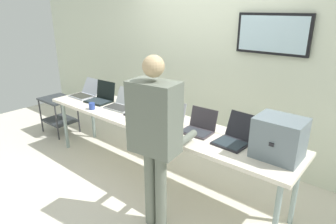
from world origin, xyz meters
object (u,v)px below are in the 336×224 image
Objects in this scene: equipment_box at (279,138)px; laptop_station_4 at (168,118)px; storage_cart at (59,110)px; workbench at (155,123)px; laptop_station_0 at (86,92)px; person at (155,130)px; laptop_station_1 at (101,97)px; laptop_station_6 at (235,137)px; laptop_station_5 at (199,127)px; laptop_station_2 at (122,103)px; laptop_station_3 at (144,110)px; coffee_mug at (92,106)px.

equipment_box is 1.13× the size of laptop_station_4.
workbench is at bearing -0.33° from storage_cart.
laptop_station_0 is 0.89m from storage_cart.
person is at bearing -143.40° from equipment_box.
laptop_station_1 reaches higher than laptop_station_6.
person is at bearing -92.32° from laptop_station_5.
laptop_station_1 is 1.78m from person.
storage_cart is (-1.60, -0.05, -0.44)m from laptop_station_2.
person reaches higher than laptop_station_5.
storage_cart is (-2.84, -0.03, -0.44)m from laptop_station_5.
person is at bearing -123.34° from laptop_station_6.
laptop_station_5 is at bearing -0.50° from laptop_station_0.
laptop_station_4 is (0.81, -0.02, 0.00)m from laptop_station_2.
laptop_station_3 is at bearing 179.70° from equipment_box.
laptop_station_0 is 1.03× the size of laptop_station_1.
laptop_station_5 is 0.69m from person.
laptop_station_3 is 2.07m from storage_cart.
laptop_station_1 is at bearing -179.79° from laptop_station_6.
laptop_station_1 is at bearing -178.15° from laptop_station_2.
workbench is 8.62× the size of laptop_station_2.
workbench is at bearing -176.97° from laptop_station_6.
laptop_station_4 is 2.45m from storage_cart.
laptop_station_0 is (-2.92, 0.04, -0.13)m from equipment_box.
laptop_station_6 is 3.29m from storage_cart.
person is (-0.03, -0.67, 0.18)m from laptop_station_5.
laptop_station_5 is at bearing -0.03° from laptop_station_1.
laptop_station_3 is 1.04m from person.
laptop_station_1 reaches higher than coffee_mug.
equipment_box reaches higher than laptop_station_5.
laptop_station_2 is at bearing 179.78° from laptop_station_6.
coffee_mug is at bearing -164.84° from laptop_station_4.
laptop_station_0 is 1.15× the size of laptop_station_5.
person reaches higher than laptop_station_1.
laptop_station_2 is at bearing 179.12° from equipment_box.
laptop_station_0 is 2.07m from laptop_station_5.
laptop_station_1 is (0.40, -0.02, 0.01)m from laptop_station_0.
laptop_station_4 is (-1.28, 0.01, -0.13)m from equipment_box.
coffee_mug is at bearing -58.03° from laptop_station_1.
workbench is 8.68× the size of laptop_station_6.
laptop_station_0 is at bearing 177.47° from laptop_station_1.
equipment_box is at bearing 1.12° from workbench.
laptop_station_3 reaches higher than storage_cart.
equipment_box is at bearing -0.30° from laptop_station_3.
laptop_station_1 is 0.85m from laptop_station_3.
laptop_station_3 is at bearing 140.23° from person.
laptop_station_2 is 1.40m from person.
coffee_mug is (-0.67, -0.29, -0.02)m from laptop_station_3.
laptop_station_3 is 0.22× the size of person.
laptop_station_5 is (2.07, -0.02, 0.00)m from laptop_station_0.
equipment_box reaches higher than laptop_station_2.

